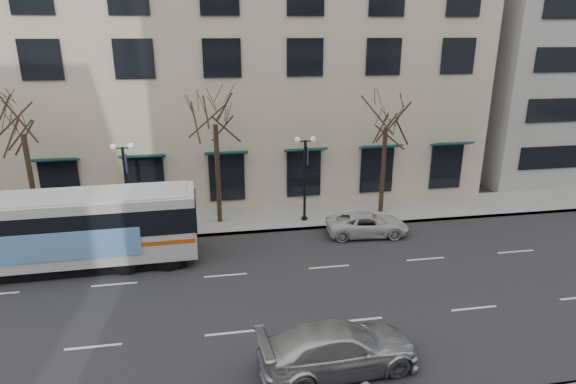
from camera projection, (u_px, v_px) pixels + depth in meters
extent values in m
plane|color=black|center=(228.00, 301.00, 20.41)|extent=(160.00, 160.00, 0.00)
cube|color=gray|center=(302.00, 216.00, 29.60)|extent=(80.00, 4.00, 0.15)
cube|color=#C3AF95|center=(180.00, 15.00, 35.89)|extent=(40.00, 20.00, 24.00)
cylinder|color=black|center=(32.00, 187.00, 26.10)|extent=(0.28, 0.28, 5.74)
cylinder|color=black|center=(218.00, 176.00, 27.68)|extent=(0.28, 0.28, 5.95)
cylinder|color=black|center=(383.00, 172.00, 29.38)|extent=(0.28, 0.28, 5.46)
cylinder|color=black|center=(127.00, 191.00, 26.47)|extent=(0.16, 0.16, 5.00)
cylinder|color=black|center=(132.00, 231.00, 27.21)|extent=(0.36, 0.36, 0.30)
cube|color=black|center=(122.00, 148.00, 25.69)|extent=(0.90, 0.06, 0.06)
sphere|color=silver|center=(113.00, 147.00, 25.58)|extent=(0.32, 0.32, 0.32)
sphere|color=silver|center=(131.00, 146.00, 25.73)|extent=(0.32, 0.32, 0.32)
cube|color=#442280|center=(126.00, 163.00, 25.98)|extent=(0.04, 0.45, 1.00)
cylinder|color=black|center=(305.00, 182.00, 28.08)|extent=(0.16, 0.16, 5.00)
cylinder|color=black|center=(304.00, 220.00, 28.83)|extent=(0.36, 0.36, 0.30)
cube|color=black|center=(305.00, 141.00, 27.30)|extent=(0.90, 0.06, 0.06)
sphere|color=silver|center=(298.00, 140.00, 27.20)|extent=(0.32, 0.32, 0.32)
sphere|color=silver|center=(313.00, 139.00, 27.34)|extent=(0.32, 0.32, 0.32)
cube|color=#442280|center=(307.00, 156.00, 27.59)|extent=(0.04, 0.45, 1.00)
cube|color=silver|center=(51.00, 229.00, 22.64)|extent=(13.50, 3.23, 3.08)
cube|color=black|center=(56.00, 262.00, 23.19)|extent=(12.42, 2.85, 0.50)
cube|color=black|center=(57.00, 219.00, 22.55)|extent=(12.97, 3.26, 1.23)
cube|color=#C15012|center=(53.00, 239.00, 22.81)|extent=(13.37, 3.26, 0.20)
cube|color=#62A2EF|center=(70.00, 246.00, 21.56)|extent=(6.16, 0.21, 1.34)
cube|color=silver|center=(45.00, 197.00, 22.14)|extent=(12.82, 2.92, 0.09)
cylinder|color=black|center=(125.00, 263.00, 22.53)|extent=(1.13, 0.34, 1.12)
cylinder|color=black|center=(131.00, 241.00, 24.93)|extent=(1.13, 0.34, 1.12)
cylinder|color=black|center=(169.00, 259.00, 22.90)|extent=(1.13, 0.34, 1.12)
cylinder|color=black|center=(171.00, 238.00, 25.30)|extent=(1.13, 0.34, 1.12)
imported|color=#B0B4B8|center=(339.00, 348.00, 16.12)|extent=(5.68, 2.73, 1.60)
imported|color=#BDBDBD|center=(367.00, 224.00, 26.88)|extent=(4.72, 2.47, 1.27)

